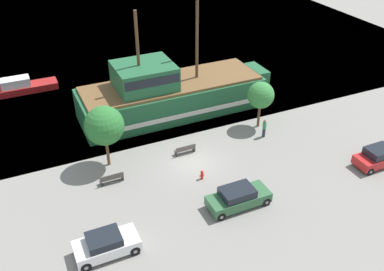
# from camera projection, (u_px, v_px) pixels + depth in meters

# --- Properties ---
(ground_plane) EXTENTS (160.00, 160.00, 0.00)m
(ground_plane) POSITION_uv_depth(u_px,v_px,m) (193.00, 162.00, 34.77)
(ground_plane) COLOR gray
(water_surface) EXTENTS (80.00, 80.00, 0.00)m
(water_surface) POSITION_uv_depth(u_px,v_px,m) (78.00, 16.00, 68.57)
(water_surface) COLOR slate
(water_surface) RESTS_ON ground
(pirate_ship) EXTENTS (18.88, 5.80, 11.58)m
(pirate_ship) POSITION_uv_depth(u_px,v_px,m) (169.00, 94.00, 40.81)
(pirate_ship) COLOR #1E5633
(pirate_ship) RESTS_ON water_surface
(moored_boat_dockside) EXTENTS (7.24, 1.90, 1.64)m
(moored_boat_dockside) POSITION_uv_depth(u_px,v_px,m) (20.00, 87.00, 45.23)
(moored_boat_dockside) COLOR maroon
(moored_boat_dockside) RESTS_ON water_surface
(parked_car_curb_front) EXTENTS (4.51, 1.87, 1.52)m
(parked_car_curb_front) POSITION_uv_depth(u_px,v_px,m) (238.00, 197.00, 29.97)
(parked_car_curb_front) COLOR #2D5B38
(parked_car_curb_front) RESTS_ON ground_plane
(parked_car_curb_mid) EXTENTS (4.03, 1.80, 1.59)m
(parked_car_curb_mid) POSITION_uv_depth(u_px,v_px,m) (379.00, 157.00, 34.12)
(parked_car_curb_mid) COLOR #B21E1E
(parked_car_curb_mid) RESTS_ON ground_plane
(parked_car_curb_rear) EXTENTS (3.96, 1.92, 1.49)m
(parked_car_curb_rear) POSITION_uv_depth(u_px,v_px,m) (106.00, 244.00, 26.25)
(parked_car_curb_rear) COLOR white
(parked_car_curb_rear) RESTS_ON ground_plane
(fire_hydrant) EXTENTS (0.42, 0.25, 0.76)m
(fire_hydrant) POSITION_uv_depth(u_px,v_px,m) (202.00, 174.00, 32.74)
(fire_hydrant) COLOR red
(fire_hydrant) RESTS_ON ground_plane
(bench_promenade_east) EXTENTS (1.81, 0.45, 0.85)m
(bench_promenade_east) POSITION_uv_depth(u_px,v_px,m) (112.00, 178.00, 32.30)
(bench_promenade_east) COLOR #4C4742
(bench_promenade_east) RESTS_ON ground_plane
(bench_promenade_west) EXTENTS (1.75, 0.45, 0.85)m
(bench_promenade_west) POSITION_uv_depth(u_px,v_px,m) (185.00, 149.00, 35.57)
(bench_promenade_west) COLOR #4C4742
(bench_promenade_west) RESTS_ON ground_plane
(pedestrian_walking_near) EXTENTS (0.32, 0.32, 1.75)m
(pedestrian_walking_near) POSITION_uv_depth(u_px,v_px,m) (264.00, 128.00, 37.59)
(pedestrian_walking_near) COLOR #232838
(pedestrian_walking_near) RESTS_ON ground_plane
(tree_row_east) EXTENTS (3.08, 3.08, 5.19)m
(tree_row_east) POSITION_uv_depth(u_px,v_px,m) (104.00, 126.00, 32.60)
(tree_row_east) COLOR brown
(tree_row_east) RESTS_ON ground_plane
(tree_row_mideast) EXTENTS (2.40, 2.40, 4.41)m
(tree_row_mideast) POSITION_uv_depth(u_px,v_px,m) (261.00, 95.00, 37.89)
(tree_row_mideast) COLOR brown
(tree_row_mideast) RESTS_ON ground_plane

